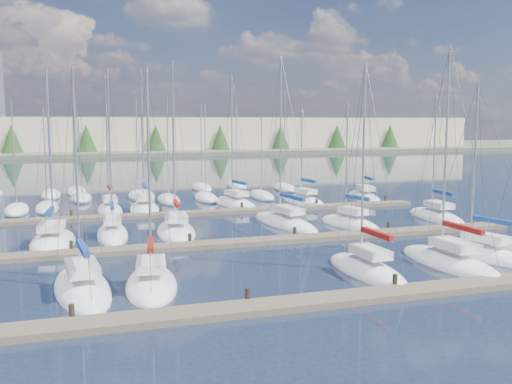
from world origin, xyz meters
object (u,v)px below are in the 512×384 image
object	(u,v)px
sailboat_n	(110,210)
sailboat_f	(479,254)
sailboat_j	(176,231)
sailboat_h	(53,241)
sailboat_c	(152,284)
sailboat_q	(304,201)
sailboat_r	(364,197)
sailboat_k	(285,222)
sailboat_d	(367,270)
sailboat_e	(449,262)
sailboat_m	(436,217)
sailboat_b	(82,288)
sailboat_p	(235,204)
sailboat_o	(145,208)
sailboat_l	(350,224)
sailboat_i	(113,233)

from	to	relation	value
sailboat_n	sailboat_f	bearing A→B (deg)	-51.45
sailboat_f	sailboat_j	xyz separation A→B (m)	(-17.35, 13.85, -0.00)
sailboat_h	sailboat_c	size ratio (longest dim) A/B	1.10
sailboat_q	sailboat_r	bearing A→B (deg)	-0.43
sailboat_r	sailboat_k	size ratio (longest dim) A/B	0.95
sailboat_d	sailboat_f	bearing A→B (deg)	6.75
sailboat_e	sailboat_h	distance (m)	27.09
sailboat_k	sailboat_d	size ratio (longest dim) A/B	1.17
sailboat_q	sailboat_c	xyz separation A→B (m)	(-19.91, -26.79, 0.01)
sailboat_h	sailboat_m	bearing A→B (deg)	6.21
sailboat_k	sailboat_j	size ratio (longest dim) A/B	1.06
sailboat_h	sailboat_j	world-z (taller)	sailboat_j
sailboat_q	sailboat_f	world-z (taller)	sailboat_f
sailboat_q	sailboat_b	xyz separation A→B (m)	(-23.40, -26.32, -0.00)
sailboat_p	sailboat_n	bearing A→B (deg)	173.34
sailboat_f	sailboat_o	distance (m)	32.18
sailboat_d	sailboat_b	bearing A→B (deg)	173.03
sailboat_m	sailboat_o	bearing A→B (deg)	157.28
sailboat_o	sailboat_d	xyz separation A→B (m)	(9.30, -27.86, -0.00)
sailboat_h	sailboat_e	bearing A→B (deg)	-25.92
sailboat_d	sailboat_n	bearing A→B (deg)	112.46
sailboat_e	sailboat_q	bearing A→B (deg)	85.03
sailboat_q	sailboat_b	distance (m)	35.22
sailboat_h	sailboat_d	bearing A→B (deg)	-33.86
sailboat_l	sailboat_h	size ratio (longest dim) A/B	0.84
sailboat_p	sailboat_m	xyz separation A→B (m)	(15.00, -13.67, -0.01)
sailboat_b	sailboat_d	world-z (taller)	sailboat_d
sailboat_i	sailboat_q	bearing A→B (deg)	32.54
sailboat_n	sailboat_l	bearing A→B (deg)	-37.35
sailboat_f	sailboat_j	bearing A→B (deg)	127.81
sailboat_c	sailboat_l	bearing A→B (deg)	43.12
sailboat_l	sailboat_b	size ratio (longest dim) A/B	0.92
sailboat_k	sailboat_d	bearing A→B (deg)	-101.29
sailboat_n	sailboat_o	bearing A→B (deg)	-1.91
sailboat_b	sailboat_i	bearing A→B (deg)	75.34
sailboat_j	sailboat_e	bearing A→B (deg)	-40.88
sailboat_k	sailboat_c	distance (m)	20.30
sailboat_l	sailboat_j	bearing A→B (deg)	162.95
sailboat_d	sailboat_c	size ratio (longest dim) A/B	1.05
sailboat_l	sailboat_h	world-z (taller)	sailboat_h
sailboat_e	sailboat_m	xyz separation A→B (m)	(9.43, 14.60, -0.01)
sailboat_i	sailboat_f	bearing A→B (deg)	-30.28
sailboat_j	sailboat_b	bearing A→B (deg)	-111.98
sailboat_f	sailboat_i	distance (m)	26.40
sailboat_k	sailboat_i	bearing A→B (deg)	174.75
sailboat_j	sailboat_d	bearing A→B (deg)	-55.20
sailboat_l	sailboat_k	size ratio (longest dim) A/B	0.75
sailboat_l	sailboat_j	world-z (taller)	sailboat_j
sailboat_l	sailboat_b	bearing A→B (deg)	-162.10
sailboat_h	sailboat_r	bearing A→B (deg)	28.85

